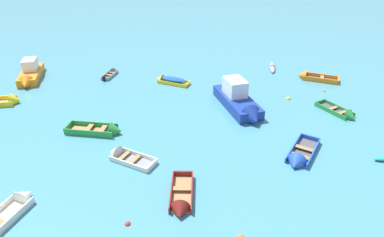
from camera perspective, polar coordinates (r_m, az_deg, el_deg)
name	(u,v)px	position (r m, az deg, el deg)	size (l,w,h in m)	color
rowboat_green_near_camera	(105,130)	(26.44, -15.08, -2.05)	(4.68, 2.19, 1.28)	#99754C
rowboat_orange_outer_left	(310,77)	(37.88, 20.00, 6.87)	(4.32, 2.94, 1.26)	#4C4C51
rowboat_yellow_back_row_left	(169,80)	(34.69, -4.14, 6.74)	(3.90, 2.68, 1.10)	gray
rowboat_white_far_right	(14,207)	(21.50, -28.73, -13.47)	(2.72, 4.48, 1.20)	beige
rowboat_grey_cluster_outer	(112,73)	(37.98, -13.84, 7.77)	(1.65, 3.14, 0.82)	#4C4C51
motor_launch_deep_blue_outer_right	(239,101)	(29.19, 8.32, 3.01)	(3.73, 7.36, 2.84)	navy
rowboat_maroon_center	(181,203)	(19.23, -1.99, -14.63)	(1.55, 3.87, 1.17)	#99754C
rowboat_blue_near_left	(299,159)	(23.66, 18.20, -6.77)	(3.62, 4.36, 1.35)	#4C4C51
rowboat_green_cluster_inner	(344,114)	(30.91, 25.13, 0.68)	(2.80, 3.89, 1.16)	#4C4C51
motor_launch_orange_back_row_right	(30,74)	(39.36, -26.58, 7.00)	(2.84, 6.35, 2.32)	orange
rowboat_yellow_near_right	(7,102)	(34.65, -29.78, 2.61)	(4.30, 1.86, 1.38)	#99754C
rowboat_white_far_back	(121,156)	(23.37, -12.29, -6.39)	(3.74, 2.88, 1.20)	gray
kayak_grey_far_left	(273,67)	(39.81, 13.96, 8.77)	(1.45, 3.72, 0.35)	gray
mooring_buoy_midfield	(288,99)	(32.40, 16.56, 3.29)	(0.44, 0.44, 0.44)	yellow
mooring_buoy_outer_edge	(128,224)	(18.73, -11.24, -17.74)	(0.33, 0.33, 0.33)	red
mooring_buoy_central	(324,91)	(35.31, 22.17, 4.47)	(0.28, 0.28, 0.28)	orange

